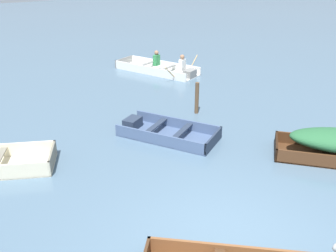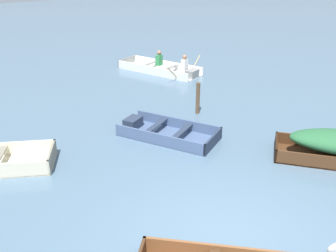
# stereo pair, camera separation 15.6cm
# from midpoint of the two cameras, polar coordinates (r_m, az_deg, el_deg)

# --- Properties ---
(ground_plane) EXTENTS (80.00, 80.00, 0.00)m
(ground_plane) POSITION_cam_midpoint_polar(r_m,az_deg,el_deg) (6.66, 9.48, -18.17)
(ground_plane) COLOR slate
(skiff_slate_blue_mid_moored) EXTENTS (2.28, 2.87, 0.33)m
(skiff_slate_blue_mid_moored) POSITION_cam_midpoint_polar(r_m,az_deg,el_deg) (10.17, -0.13, -0.94)
(skiff_slate_blue_mid_moored) COLOR #475B7F
(skiff_slate_blue_mid_moored) RESTS_ON ground
(rowboat_white_with_crew) EXTENTS (2.77, 3.82, 0.90)m
(rowboat_white_with_crew) POSITION_cam_midpoint_polar(r_m,az_deg,el_deg) (15.92, -0.41, 8.75)
(rowboat_white_with_crew) COLOR white
(rowboat_white_with_crew) RESTS_ON ground
(mooring_post) EXTENTS (0.12, 0.12, 0.99)m
(mooring_post) POSITION_cam_midpoint_polar(r_m,az_deg,el_deg) (11.57, 4.96, 4.24)
(mooring_post) COLOR brown
(mooring_post) RESTS_ON ground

